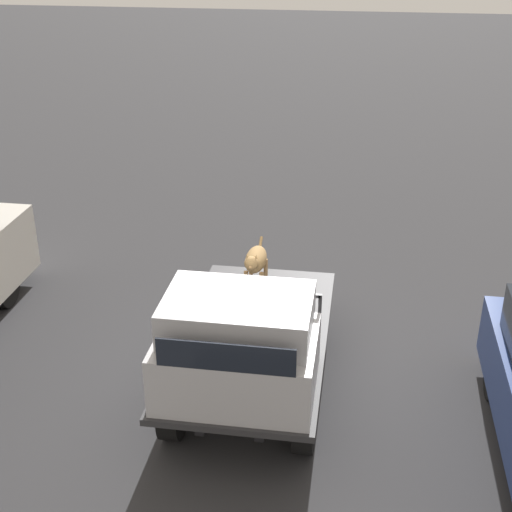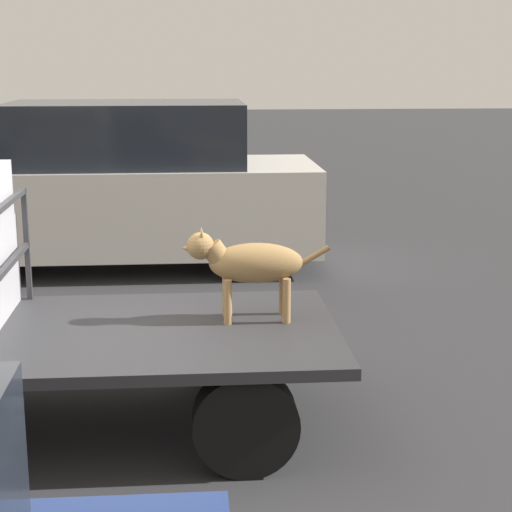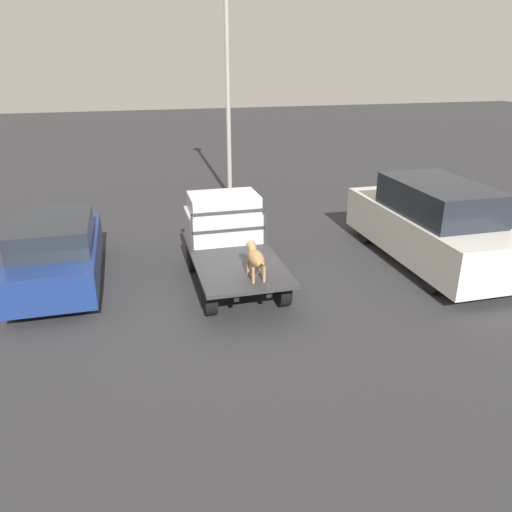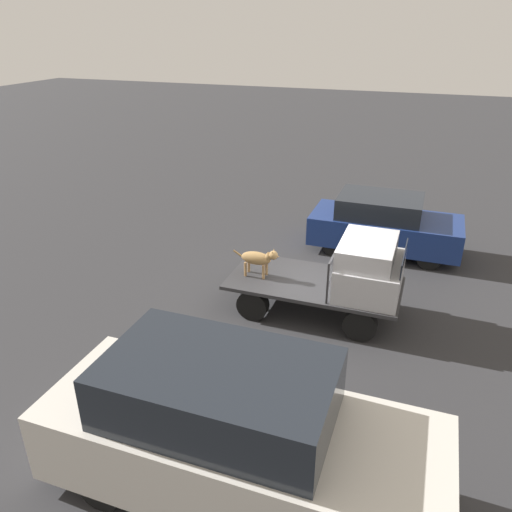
{
  "view_description": "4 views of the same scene",
  "coord_description": "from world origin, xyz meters",
  "views": [
    {
      "loc": [
        7.61,
        1.2,
        5.56
      ],
      "look_at": [
        -1.3,
        -0.17,
        1.22
      ],
      "focal_mm": 50.0,
      "sensor_mm": 36.0,
      "label": 1
    },
    {
      "loc": [
        -0.81,
        5.83,
        2.61
      ],
      "look_at": [
        -1.3,
        -0.17,
        1.22
      ],
      "focal_mm": 60.0,
      "sensor_mm": 36.0,
      "label": 2
    },
    {
      "loc": [
        -10.06,
        2.12,
        4.89
      ],
      "look_at": [
        -1.3,
        -0.17,
        1.22
      ],
      "focal_mm": 35.0,
      "sensor_mm": 36.0,
      "label": 3
    },
    {
      "loc": [
        2.06,
        -9.49,
        5.89
      ],
      "look_at": [
        -1.3,
        -0.17,
        1.22
      ],
      "focal_mm": 35.0,
      "sensor_mm": 36.0,
      "label": 4
    }
  ],
  "objects": [
    {
      "name": "dog",
      "position": [
        -1.23,
        -0.17,
        1.17
      ],
      "size": [
        1.08,
        0.29,
        0.69
      ],
      "rotation": [
        0.0,
        0.0,
        0.1
      ],
      "color": "#9E7547",
      "rests_on": "flatbed_truck"
    },
    {
      "name": "parked_sedan",
      "position": [
        1.03,
        3.81,
        0.8
      ],
      "size": [
        4.04,
        1.78,
        1.6
      ],
      "rotation": [
        0.0,
        0.0,
        0.01
      ],
      "color": "black",
      "rests_on": "ground"
    },
    {
      "name": "truck_cab",
      "position": [
        1.14,
        0.0,
        1.27
      ],
      "size": [
        1.29,
        1.73,
        1.12
      ],
      "color": "#B7B7BC",
      "rests_on": "flatbed_truck"
    },
    {
      "name": "ground_plane",
      "position": [
        0.0,
        0.0,
        0.0
      ],
      "size": [
        80.0,
        80.0,
        0.0
      ],
      "primitive_type": "plane",
      "color": "#2D2D30"
    },
    {
      "name": "flatbed_truck",
      "position": [
        0.0,
        0.0,
        0.55
      ],
      "size": [
        3.72,
        1.85,
        0.74
      ],
      "color": "black",
      "rests_on": "ground"
    },
    {
      "name": "truck_headboard",
      "position": [
        0.46,
        0.0,
        1.33
      ],
      "size": [
        0.04,
        1.73,
        0.89
      ],
      "color": "#2D2D30",
      "rests_on": "flatbed_truck"
    },
    {
      "name": "parked_pickup_far",
      "position": [
        0.14,
        -4.98,
        1.02
      ],
      "size": [
        5.28,
        1.95,
        2.09
      ],
      "rotation": [
        0.0,
        0.0,
        -0.1
      ],
      "color": "black",
      "rests_on": "ground"
    },
    {
      "name": "light_pole_near",
      "position": [
        7.53,
        -1.48,
        4.83
      ],
      "size": [
        0.47,
        0.47,
        7.37
      ],
      "color": "gray",
      "rests_on": "ground"
    }
  ]
}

